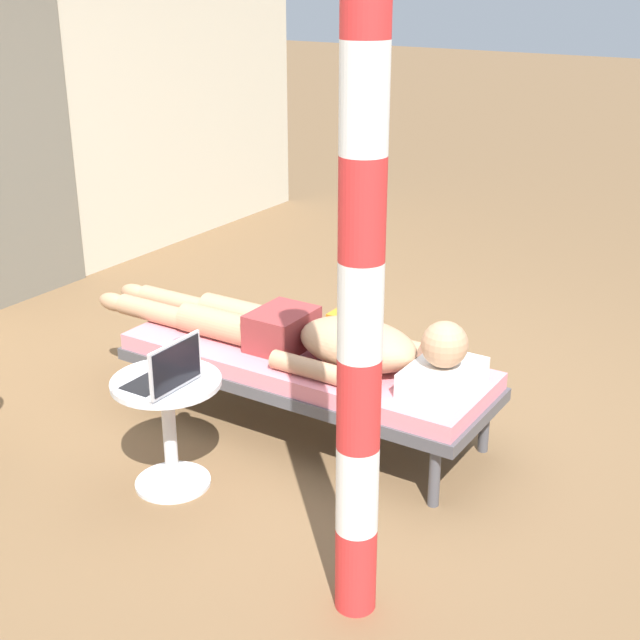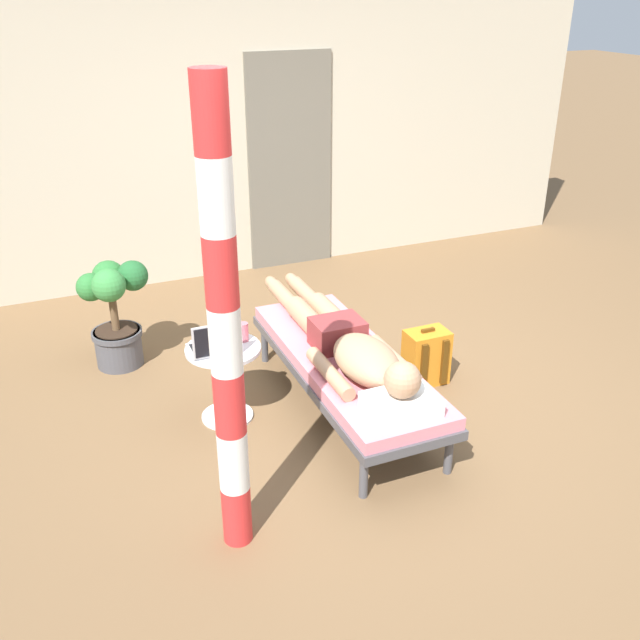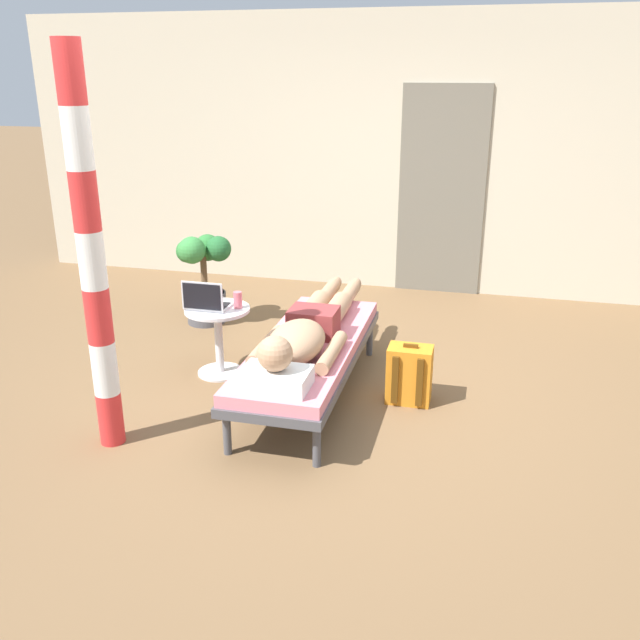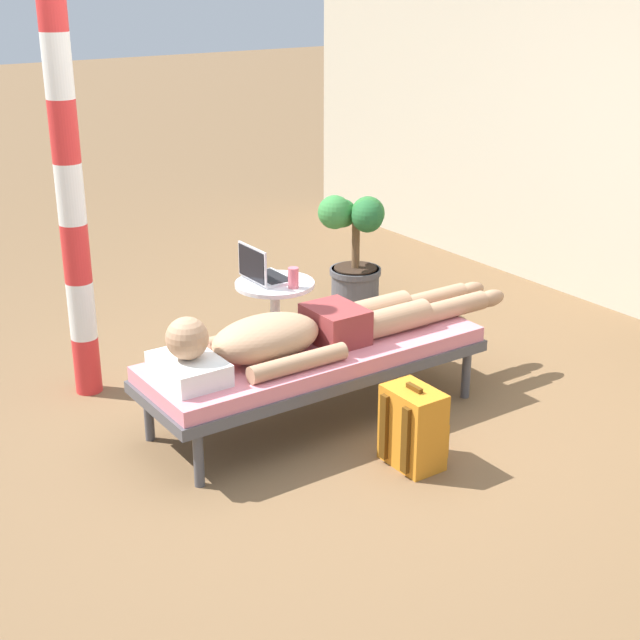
% 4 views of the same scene
% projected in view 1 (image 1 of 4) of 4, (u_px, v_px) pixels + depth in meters
% --- Properties ---
extents(ground_plane, '(40.00, 40.00, 0.00)m').
position_uv_depth(ground_plane, '(333.00, 417.00, 4.62)').
color(ground_plane, brown).
extents(house_door_panel, '(0.84, 0.03, 2.04)m').
position_uv_depth(house_door_panel, '(23.00, 151.00, 5.95)').
color(house_door_panel, '#6D6759').
rests_on(house_door_panel, ground).
extents(lounge_chair, '(0.65, 1.89, 0.42)m').
position_uv_depth(lounge_chair, '(305.00, 366.00, 4.37)').
color(lounge_chair, '#4C4C51').
rests_on(lounge_chair, ground).
extents(person_reclining, '(0.53, 2.17, 0.32)m').
position_uv_depth(person_reclining, '(315.00, 337.00, 4.28)').
color(person_reclining, white).
rests_on(person_reclining, lounge_chair).
extents(side_table, '(0.48, 0.48, 0.52)m').
position_uv_depth(side_table, '(168.00, 414.00, 3.89)').
color(side_table, silver).
rests_on(side_table, ground).
extents(laptop, '(0.31, 0.24, 0.23)m').
position_uv_depth(laptop, '(165.00, 375.00, 3.73)').
color(laptop, silver).
rests_on(laptop, side_table).
extents(drink_glass, '(0.06, 0.06, 0.12)m').
position_uv_depth(drink_glass, '(181.00, 353.00, 3.94)').
color(drink_glass, '#D86672').
rests_on(drink_glass, side_table).
extents(backpack, '(0.30, 0.26, 0.42)m').
position_uv_depth(backpack, '(354.00, 343.00, 5.02)').
color(backpack, orange).
rests_on(backpack, ground).
extents(porch_post, '(0.15, 0.15, 2.32)m').
position_uv_depth(porch_post, '(360.00, 311.00, 2.83)').
color(porch_post, red).
rests_on(porch_post, ground).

